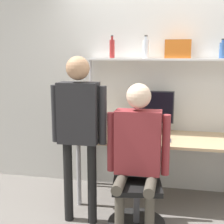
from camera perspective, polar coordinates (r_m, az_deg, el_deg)
The scene contains 14 objects.
ground_plane at distance 3.49m, azimuth 8.17°, elevation -18.26°, with size 12.00×12.00×0.00m, color slate.
wall_back at distance 3.85m, azimuth 9.42°, elevation 5.51°, with size 8.00×0.06×2.70m.
desk at distance 3.58m, azimuth 8.84°, elevation -5.68°, with size 1.87×0.72×0.76m.
shelf_unit at distance 3.68m, azimuth 9.34°, elevation 6.11°, with size 1.78×0.26×1.63m.
monitor at distance 3.71m, azimuth 7.59°, elevation 0.41°, with size 0.47×0.20×0.50m.
laptop at distance 3.43m, azimuth 6.39°, elevation -3.90°, with size 0.30×0.25×0.25m.
cell_phone at distance 3.42m, azimuth 10.20°, elevation -5.17°, with size 0.07×0.15×0.01m.
office_chair at distance 3.18m, azimuth 4.53°, elevation -15.50°, with size 0.56×0.56×0.92m.
person_seated at distance 2.94m, azimuth 4.70°, elevation -6.09°, with size 0.60×0.48×1.41m.
person_standing at distance 3.01m, azimuth -6.09°, elevation -1.34°, with size 0.55×0.22×1.66m.
bottle_red at distance 3.74m, azimuth 0.02°, elevation 11.54°, with size 0.06×0.06×0.26m.
bottle_clear at distance 3.68m, azimuth 6.20°, elevation 11.47°, with size 0.07×0.07×0.26m.
bottle_blue at distance 3.69m, azimuth 19.54°, elevation 10.63°, with size 0.07×0.07×0.21m.
storage_box at distance 3.66m, azimuth 11.94°, elevation 11.20°, with size 0.29×0.20×0.20m.
Camera 1 is at (0.15, -3.06, 1.67)m, focal length 50.00 mm.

